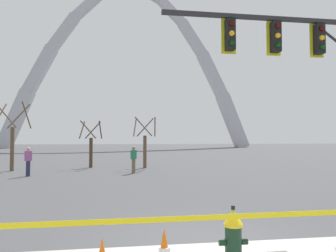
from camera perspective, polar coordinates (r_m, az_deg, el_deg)
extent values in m
plane|color=#474749|center=(6.59, 6.21, -20.36)|extent=(240.00, 240.00, 0.00)
cylinder|color=#14331E|center=(5.35, 11.77, -20.59)|extent=(0.26, 0.26, 0.62)
cylinder|color=gold|center=(5.26, 11.73, -17.17)|extent=(0.30, 0.30, 0.04)
cone|color=gold|center=(5.22, 11.72, -15.79)|extent=(0.30, 0.30, 0.22)
cylinder|color=black|center=(5.19, 11.71, -14.29)|extent=(0.06, 0.06, 0.06)
cylinder|color=#14331E|center=(5.28, 9.80, -20.16)|extent=(0.10, 0.09, 0.09)
cylinder|color=#14331E|center=(5.39, 13.67, -19.73)|extent=(0.10, 0.09, 0.09)
cylinder|color=#14331E|center=(5.54, 11.01, -20.29)|extent=(0.13, 0.14, 0.13)
cylinder|color=black|center=(5.61, 10.73, -20.05)|extent=(0.15, 0.03, 0.15)
cube|color=yellow|center=(4.91, 8.32, -16.08)|extent=(6.16, 0.12, 0.08)
cone|color=orange|center=(4.95, -0.67, -21.92)|extent=(0.28, 0.28, 0.70)
cylinder|color=white|center=(4.94, -0.67, -21.54)|extent=(0.17, 0.17, 0.08)
cube|color=#232326|center=(10.51, 20.94, 17.61)|extent=(7.60, 0.12, 0.12)
cylinder|color=#232326|center=(11.13, 28.02, 13.61)|extent=(1.11, 0.08, 0.81)
cube|color=black|center=(10.84, 25.74, 14.00)|extent=(0.26, 0.24, 0.90)
cube|color=gold|center=(10.95, 25.32, 13.82)|extent=(0.44, 0.03, 1.04)
sphere|color=#360606|center=(10.82, 26.11, 15.59)|extent=(0.16, 0.16, 0.16)
sphere|color=orange|center=(10.74, 26.14, 14.17)|extent=(0.16, 0.16, 0.16)
sphere|color=black|center=(10.67, 26.17, 12.72)|extent=(0.16, 0.16, 0.16)
cube|color=black|center=(10.15, 18.94, 15.02)|extent=(0.26, 0.24, 0.90)
cube|color=gold|center=(10.27, 18.57, 14.81)|extent=(0.44, 0.03, 1.04)
sphere|color=#360606|center=(10.13, 19.27, 16.73)|extent=(0.16, 0.16, 0.16)
sphere|color=orange|center=(10.04, 19.29, 15.22)|extent=(0.16, 0.16, 0.16)
sphere|color=black|center=(9.96, 19.32, 13.68)|extent=(0.16, 0.16, 0.16)
cube|color=black|center=(9.62, 11.21, 15.93)|extent=(0.26, 0.24, 0.90)
cube|color=gold|center=(9.75, 10.92, 15.68)|extent=(0.44, 0.03, 1.04)
sphere|color=#360606|center=(9.60, 11.47, 17.75)|extent=(0.16, 0.16, 0.16)
sphere|color=orange|center=(9.50, 11.48, 16.16)|extent=(0.16, 0.16, 0.16)
sphere|color=black|center=(9.42, 11.49, 14.54)|extent=(0.16, 0.16, 0.16)
cube|color=#B2B5BC|center=(78.18, -25.93, 1.03)|extent=(7.74, 2.85, 13.85)
cube|color=#B2B5BC|center=(78.27, -22.20, 9.41)|extent=(7.39, 2.55, 11.39)
cube|color=#B2B5BC|center=(79.51, -18.42, 15.80)|extent=(6.99, 2.25, 8.95)
cube|color=#B2B5BC|center=(81.01, -14.60, 20.20)|extent=(6.51, 1.95, 6.53)
cube|color=#B2B5BC|center=(81.40, 0.66, 20.00)|extent=(6.51, 1.95, 6.53)
cube|color=#B2B5BC|center=(80.10, 4.37, 15.55)|extent=(6.99, 2.25, 8.95)
cube|color=#B2B5BC|center=(79.07, 8.02, 9.14)|extent=(7.39, 2.55, 11.39)
cube|color=#B2B5BC|center=(79.18, 11.59, 0.80)|extent=(7.74, 2.85, 13.85)
cylinder|color=brown|center=(22.42, -26.42, -3.76)|extent=(0.24, 0.24, 2.80)
cylinder|color=brown|center=(22.90, -28.22, 1.72)|extent=(0.38, 1.50, 1.67)
cylinder|color=brown|center=(22.12, -24.25, 1.79)|extent=(0.23, 1.52, 1.67)
cylinder|color=brown|center=(23.26, -25.45, 1.61)|extent=(1.52, 0.23, 1.67)
cylinder|color=brown|center=(21.72, -27.49, 1.92)|extent=(1.50, 0.41, 1.67)
cylinder|color=#473323|center=(23.15, -13.81, -4.72)|extent=(0.24, 0.24, 2.12)
cylinder|color=#473323|center=(23.34, -15.32, -0.67)|extent=(0.31, 1.16, 1.28)
cylinder|color=#473323|center=(23.02, -12.16, -0.68)|extent=(0.20, 1.16, 1.28)
cylinder|color=#473323|center=(23.79, -13.46, -0.72)|extent=(1.16, 0.20, 1.28)
cylinder|color=#473323|center=(22.51, -14.29, -0.62)|extent=(1.15, 0.33, 1.28)
cylinder|color=brown|center=(22.34, -4.22, -4.67)|extent=(0.24, 0.24, 2.28)
cylinder|color=brown|center=(22.44, -6.00, -0.16)|extent=(0.32, 1.24, 1.37)
cylinder|color=brown|center=(22.33, -2.38, -0.16)|extent=(0.20, 1.25, 1.37)
cylinder|color=brown|center=(23.04, -4.15, -0.22)|extent=(1.25, 0.20, 1.37)
cylinder|color=brown|center=(21.64, -4.48, -0.08)|extent=(1.23, 0.35, 1.37)
cylinder|color=#232847|center=(18.91, -24.04, -7.07)|extent=(0.22, 0.22, 0.84)
cube|color=#995193|center=(18.87, -24.01, -4.98)|extent=(0.35, 0.39, 0.54)
sphere|color=tan|center=(18.85, -23.99, -3.83)|extent=(0.20, 0.20, 0.20)
cylinder|color=brown|center=(18.95, -6.27, -7.25)|extent=(0.22, 0.22, 0.84)
cube|color=#23754C|center=(18.91, -6.26, -5.17)|extent=(0.37, 0.39, 0.54)
sphere|color=#936B4C|center=(18.89, -6.25, -4.02)|extent=(0.20, 0.20, 0.20)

